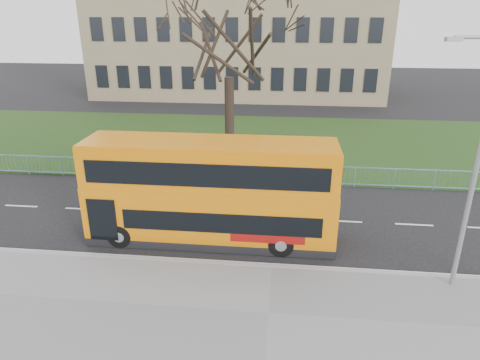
% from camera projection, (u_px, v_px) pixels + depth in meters
% --- Properties ---
extents(ground, '(120.00, 120.00, 0.00)m').
position_uv_depth(ground, '(273.00, 247.00, 16.73)').
color(ground, black).
rests_on(ground, ground).
extents(kerb, '(80.00, 0.20, 0.14)m').
position_uv_depth(kerb, '(272.00, 267.00, 15.27)').
color(kerb, gray).
rests_on(kerb, ground).
extents(grass_verge, '(80.00, 15.40, 0.08)m').
position_uv_depth(grass_verge, '(280.00, 142.00, 29.94)').
color(grass_verge, '#1D3C16').
rests_on(grass_verge, ground).
extents(guard_railing, '(40.00, 0.12, 1.10)m').
position_uv_depth(guard_railing, '(278.00, 174.00, 22.63)').
color(guard_railing, '#6BA0BE').
rests_on(guard_railing, ground).
extents(bare_tree, '(8.34, 8.34, 11.92)m').
position_uv_depth(bare_tree, '(229.00, 60.00, 24.06)').
color(bare_tree, black).
rests_on(bare_tree, grass_verge).
extents(civic_building, '(30.00, 15.00, 14.00)m').
position_uv_depth(civic_building, '(240.00, 27.00, 47.03)').
color(civic_building, '#857654').
rests_on(civic_building, ground).
extents(yellow_bus, '(9.63, 2.33, 4.03)m').
position_uv_depth(yellow_bus, '(211.00, 189.00, 16.54)').
color(yellow_bus, orange).
rests_on(yellow_bus, ground).
extents(street_lamp, '(1.66, 0.38, 7.86)m').
position_uv_depth(street_lamp, '(474.00, 162.00, 12.66)').
color(street_lamp, gray).
rests_on(street_lamp, pavement).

